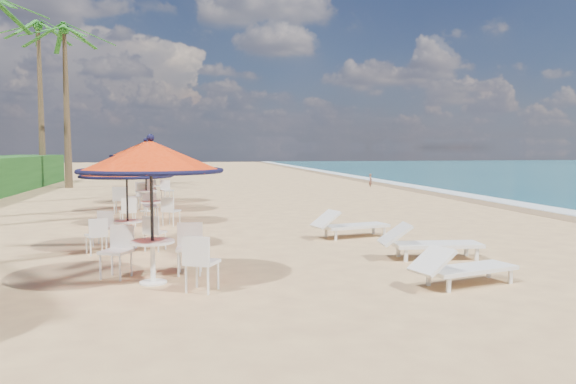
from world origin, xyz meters
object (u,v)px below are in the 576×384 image
Objects in this scene: lounger_near at (461,267)px; station_3 at (144,158)px; station_2 at (151,167)px; station_0 at (154,175)px; station_1 at (125,179)px; lounger_far at (348,224)px; station_4 at (152,159)px; lounger_mid at (427,242)px.

station_3 is at bearing 100.27° from lounger_near.
station_2 is 0.89× the size of station_3.
station_0 is at bearing -86.66° from station_2.
station_1 is 5.57m from lounger_far.
station_4 is at bearing 87.93° from station_3.
station_0 is 1.19× the size of lounger_far.
station_4 is 1.17× the size of lounger_far.
lounger_near is (5.83, -12.20, -1.60)m from station_3.
station_2 reaches higher than lounger_mid.
lounger_far is (5.34, -10.41, -1.46)m from station_4.
station_3 reaches higher than lounger_mid.
lounger_near is 5.18m from lounger_far.
station_3 reaches higher than lounger_near.
station_1 is 1.04× the size of lounger_far.
station_3 is 3.38m from station_4.
lounger_near is (5.42, -8.71, -1.39)m from station_2.
station_1 is at bearing -89.51° from station_3.
station_1 is 7.61m from station_3.
station_2 is at bearing -87.56° from station_4.
station_4 is 11.79m from lounger_far.
station_2 reaches higher than station_1.
lounger_near is 0.93× the size of lounger_mid.
station_1 is 4.12m from station_2.
station_1 is at bearing -94.87° from station_2.
lounger_far is at bearing -62.83° from station_4.
station_1 is at bearing 126.16° from lounger_near.
station_0 is 5.70m from lounger_mid.
station_0 is at bearing 151.59° from lounger_near.
station_2 is 6.88m from station_4.
station_0 is at bearing -162.99° from lounger_mid.
station_3 is 1.25× the size of lounger_far.
station_3 is 1.31× the size of lounger_near.
lounger_near is at bearing -99.27° from lounger_far.
station_3 reaches higher than station_1.
station_4 is at bearing 89.70° from station_1.
station_1 is 0.83× the size of station_3.
station_0 reaches higher than lounger_far.
station_2 is at bearing 137.86° from lounger_mid.
lounger_near is (5.71, -15.58, -1.47)m from station_4.
lounger_mid is (6.25, -9.98, -1.57)m from station_3.
station_0 is 1.15× the size of station_1.
lounger_mid is at bearing -20.99° from station_1.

